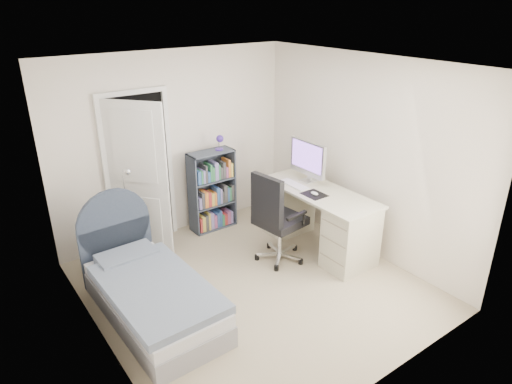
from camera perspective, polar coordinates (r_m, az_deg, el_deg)
room_shell at (r=4.80m, az=-0.37°, el=0.68°), size 3.50×3.70×2.60m
door at (r=5.90m, az=-14.53°, el=2.05°), size 0.92×0.66×2.06m
bed at (r=4.99m, az=-13.12°, el=-12.08°), size 0.92×1.87×1.14m
nightstand at (r=5.81m, az=-17.59°, el=-6.19°), size 0.35×0.35×0.53m
floor_lamp at (r=5.74m, az=-15.38°, el=-4.29°), size 0.18×0.18×1.28m
bookcase at (r=6.48m, az=-5.44°, el=-0.15°), size 0.64×0.28×1.37m
desk at (r=6.03m, az=7.65°, el=-3.03°), size 0.67×1.67×1.37m
office_chair at (r=5.55m, az=2.40°, el=-2.85°), size 0.63×0.65×1.19m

